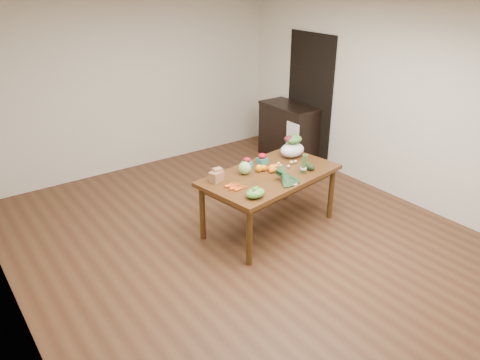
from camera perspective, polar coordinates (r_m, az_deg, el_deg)
floor at (r=5.68m, az=0.79°, el=-7.61°), size 6.00×6.00×0.00m
ceiling at (r=4.82m, az=0.99°, el=20.69°), size 5.00×6.00×0.02m
room_walls at (r=5.09m, az=0.88°, el=5.36°), size 5.02×6.02×2.70m
dining_table at (r=5.82m, az=3.61°, el=-2.56°), size 1.81×1.19×0.75m
doorway_dark at (r=7.90m, az=8.46°, el=9.81°), size 0.02×1.00×2.10m
cabinet at (r=8.03m, az=5.90°, el=5.86°), size 0.52×1.02×0.94m
dish_towel at (r=7.56m, az=6.42°, el=5.29°), size 0.02×0.28×0.45m
paper_bag at (r=5.42m, az=-2.89°, el=0.55°), size 0.23×0.20×0.15m
cabbage at (r=5.61m, az=0.58°, el=1.48°), size 0.15×0.15×0.15m
strawberry_basket_a at (r=5.83m, az=0.85°, el=2.10°), size 0.12×0.12×0.09m
strawberry_basket_b at (r=5.93m, az=2.73°, el=2.51°), size 0.13×0.13×0.11m
orange_a at (r=5.69m, az=2.35°, el=1.45°), size 0.09×0.09×0.09m
orange_b at (r=5.71m, az=2.90°, el=1.48°), size 0.08×0.08×0.08m
orange_c at (r=5.70m, az=3.96°, el=1.45°), size 0.09×0.09×0.09m
mandarin_cluster at (r=5.70m, az=4.38°, el=1.53°), size 0.21×0.21×0.10m
carrots at (r=5.30m, az=-0.46°, el=-0.72°), size 0.25×0.25×0.03m
snap_pea_bag at (r=5.05m, az=1.87°, el=-1.60°), size 0.23×0.17×0.10m
kale_bunch at (r=5.39m, az=5.98°, el=0.39°), size 0.38×0.45×0.16m
asparagus_bundle at (r=5.66m, az=7.78°, el=1.98°), size 0.10×0.13×0.26m
potato_a at (r=5.84m, az=4.99°, el=1.72°), size 0.05×0.04×0.04m
potato_b at (r=5.84m, az=5.95°, el=1.68°), size 0.05×0.04×0.04m
potato_c at (r=5.95m, az=6.29°, el=2.15°), size 0.06×0.05×0.05m
potato_d at (r=5.91m, az=4.72°, el=2.02°), size 0.05×0.04×0.04m
potato_e at (r=5.99m, az=6.77°, el=2.25°), size 0.05×0.04×0.04m
avocado_a at (r=5.79m, az=8.54°, el=1.56°), size 0.11×0.14×0.08m
avocado_b at (r=5.90m, az=8.22°, el=1.96°), size 0.09×0.11×0.06m
salad_bag at (r=6.15m, az=6.40°, el=4.00°), size 0.38×0.31×0.26m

